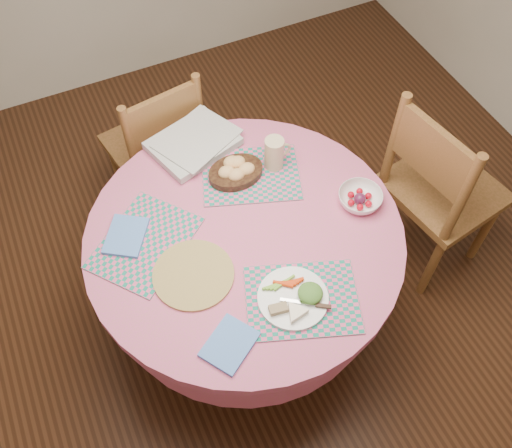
# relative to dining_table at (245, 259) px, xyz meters

# --- Properties ---
(ground) EXTENTS (4.00, 4.00, 0.00)m
(ground) POSITION_rel_dining_table_xyz_m (0.00, 0.00, -0.56)
(ground) COLOR #331C0F
(ground) RESTS_ON ground
(room_envelope) EXTENTS (4.01, 4.01, 2.71)m
(room_envelope) POSITION_rel_dining_table_xyz_m (0.00, 0.00, 1.16)
(room_envelope) COLOR silver
(room_envelope) RESTS_ON ground
(dining_table) EXTENTS (1.24, 1.24, 0.75)m
(dining_table) POSITION_rel_dining_table_xyz_m (0.00, 0.00, 0.00)
(dining_table) COLOR #C85D73
(dining_table) RESTS_ON ground
(chair_right) EXTENTS (0.53, 0.55, 1.03)m
(chair_right) POSITION_rel_dining_table_xyz_m (0.95, -0.02, -0.02)
(chair_right) COLOR brown
(chair_right) RESTS_ON ground
(chair_back) EXTENTS (0.50, 0.48, 0.93)m
(chair_back) POSITION_rel_dining_table_xyz_m (-0.10, 0.82, -0.07)
(chair_back) COLOR brown
(chair_back) RESTS_ON ground
(placemat_front) EXTENTS (0.48, 0.42, 0.01)m
(placemat_front) POSITION_rel_dining_table_xyz_m (0.07, -0.35, 0.20)
(placemat_front) COLOR #167D67
(placemat_front) RESTS_ON dining_table
(placemat_left) EXTENTS (0.50, 0.48, 0.01)m
(placemat_left) POSITION_rel_dining_table_xyz_m (-0.36, 0.12, 0.20)
(placemat_left) COLOR #167D67
(placemat_left) RESTS_ON dining_table
(placemat_back) EXTENTS (0.48, 0.42, 0.01)m
(placemat_back) POSITION_rel_dining_table_xyz_m (0.14, 0.25, 0.20)
(placemat_back) COLOR #167D67
(placemat_back) RESTS_ON dining_table
(wicker_trivet) EXTENTS (0.30, 0.30, 0.01)m
(wicker_trivet) POSITION_rel_dining_table_xyz_m (-0.25, -0.09, 0.20)
(wicker_trivet) COLOR olive
(wicker_trivet) RESTS_ON dining_table
(napkin_near) EXTENTS (0.23, 0.22, 0.01)m
(napkin_near) POSITION_rel_dining_table_xyz_m (-0.24, -0.40, 0.20)
(napkin_near) COLOR #5180D2
(napkin_near) RESTS_ON dining_table
(napkin_far) EXTENTS (0.22, 0.23, 0.01)m
(napkin_far) POSITION_rel_dining_table_xyz_m (-0.42, 0.17, 0.21)
(napkin_far) COLOR #5180D2
(napkin_far) RESTS_ON placemat_left
(dinner_plate) EXTENTS (0.25, 0.25, 0.05)m
(dinner_plate) POSITION_rel_dining_table_xyz_m (0.04, -0.34, 0.22)
(dinner_plate) COLOR white
(dinner_plate) RESTS_ON placemat_front
(bread_bowl) EXTENTS (0.23, 0.23, 0.08)m
(bread_bowl) POSITION_rel_dining_table_xyz_m (0.09, 0.28, 0.23)
(bread_bowl) COLOR black
(bread_bowl) RESTS_ON placemat_back
(latte_mug) EXTENTS (0.12, 0.08, 0.14)m
(latte_mug) POSITION_rel_dining_table_xyz_m (0.26, 0.26, 0.27)
(latte_mug) COLOR #D0BA8F
(latte_mug) RESTS_ON placemat_back
(fruit_bowl) EXTENTS (0.21, 0.21, 0.05)m
(fruit_bowl) POSITION_rel_dining_table_xyz_m (0.48, -0.06, 0.22)
(fruit_bowl) COLOR white
(fruit_bowl) RESTS_ON dining_table
(newspaper_stack) EXTENTS (0.42, 0.36, 0.04)m
(newspaper_stack) POSITION_rel_dining_table_xyz_m (-0.01, 0.50, 0.22)
(newspaper_stack) COLOR silver
(newspaper_stack) RESTS_ON dining_table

